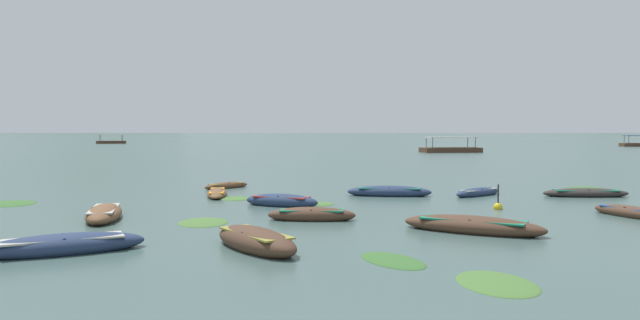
{
  "coord_description": "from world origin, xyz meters",
  "views": [
    {
      "loc": [
        0.15,
        -6.33,
        3.27
      ],
      "look_at": [
        -1.09,
        40.18,
        0.91
      ],
      "focal_mm": 32.11,
      "sensor_mm": 36.0,
      "label": 1
    }
  ],
  "objects_px": {
    "ferry_2": "(111,142)",
    "rowboat_10": "(226,186)",
    "rowboat_9": "(630,212)",
    "mooring_buoy": "(498,207)",
    "rowboat_8": "(473,226)",
    "ferry_0": "(450,149)",
    "rowboat_11": "(64,245)",
    "rowboat_4": "(256,241)",
    "rowboat_2": "(217,193)",
    "rowboat_12": "(282,201)",
    "rowboat_6": "(104,214)",
    "rowboat_7": "(478,192)",
    "rowboat_0": "(389,192)",
    "rowboat_3": "(312,215)",
    "rowboat_1": "(586,193)"
  },
  "relations": [
    {
      "from": "rowboat_9",
      "to": "rowboat_2",
      "type": "bearing_deg",
      "value": 159.3
    },
    {
      "from": "rowboat_3",
      "to": "ferry_2",
      "type": "height_order",
      "value": "ferry_2"
    },
    {
      "from": "ferry_0",
      "to": "rowboat_1",
      "type": "bearing_deg",
      "value": -95.04
    },
    {
      "from": "rowboat_2",
      "to": "rowboat_10",
      "type": "xyz_separation_m",
      "value": [
        -0.27,
        3.9,
        -0.0
      ]
    },
    {
      "from": "ferry_2",
      "to": "rowboat_3",
      "type": "bearing_deg",
      "value": -65.56
    },
    {
      "from": "rowboat_12",
      "to": "rowboat_3",
      "type": "bearing_deg",
      "value": -69.4
    },
    {
      "from": "rowboat_4",
      "to": "rowboat_12",
      "type": "height_order",
      "value": "rowboat_4"
    },
    {
      "from": "rowboat_7",
      "to": "rowboat_12",
      "type": "bearing_deg",
      "value": -156.12
    },
    {
      "from": "rowboat_6",
      "to": "rowboat_2",
      "type": "bearing_deg",
      "value": 71.08
    },
    {
      "from": "rowboat_6",
      "to": "ferry_0",
      "type": "height_order",
      "value": "ferry_0"
    },
    {
      "from": "rowboat_0",
      "to": "ferry_0",
      "type": "height_order",
      "value": "ferry_0"
    },
    {
      "from": "rowboat_10",
      "to": "rowboat_12",
      "type": "bearing_deg",
      "value": -63.08
    },
    {
      "from": "rowboat_7",
      "to": "rowboat_11",
      "type": "height_order",
      "value": "rowboat_11"
    },
    {
      "from": "rowboat_7",
      "to": "rowboat_12",
      "type": "relative_size",
      "value": 0.86
    },
    {
      "from": "mooring_buoy",
      "to": "rowboat_8",
      "type": "bearing_deg",
      "value": -113.33
    },
    {
      "from": "mooring_buoy",
      "to": "rowboat_7",
      "type": "bearing_deg",
      "value": 85.23
    },
    {
      "from": "rowboat_12",
      "to": "rowboat_0",
      "type": "bearing_deg",
      "value": 38.23
    },
    {
      "from": "rowboat_7",
      "to": "rowboat_9",
      "type": "xyz_separation_m",
      "value": [
        4.02,
        -7.01,
        0.01
      ]
    },
    {
      "from": "rowboat_2",
      "to": "ferry_0",
      "type": "distance_m",
      "value": 64.56
    },
    {
      "from": "rowboat_3",
      "to": "rowboat_1",
      "type": "bearing_deg",
      "value": 30.57
    },
    {
      "from": "rowboat_3",
      "to": "mooring_buoy",
      "type": "height_order",
      "value": "mooring_buoy"
    },
    {
      "from": "ferry_0",
      "to": "ferry_2",
      "type": "bearing_deg",
      "value": 142.26
    },
    {
      "from": "rowboat_8",
      "to": "rowboat_12",
      "type": "height_order",
      "value": "same"
    },
    {
      "from": "rowboat_8",
      "to": "ferry_2",
      "type": "distance_m",
      "value": 143.6
    },
    {
      "from": "rowboat_0",
      "to": "rowboat_2",
      "type": "relative_size",
      "value": 1.06
    },
    {
      "from": "rowboat_4",
      "to": "rowboat_7",
      "type": "distance_m",
      "value": 16.4
    },
    {
      "from": "ferry_2",
      "to": "rowboat_10",
      "type": "bearing_deg",
      "value": -65.6
    },
    {
      "from": "rowboat_8",
      "to": "ferry_2",
      "type": "xyz_separation_m",
      "value": [
        -62.9,
        129.1,
        0.24
      ]
    },
    {
      "from": "rowboat_4",
      "to": "rowboat_6",
      "type": "bearing_deg",
      "value": 140.65
    },
    {
      "from": "rowboat_9",
      "to": "mooring_buoy",
      "type": "distance_m",
      "value": 4.85
    },
    {
      "from": "rowboat_10",
      "to": "rowboat_11",
      "type": "xyz_separation_m",
      "value": [
        -1.05,
        -17.43,
        0.06
      ]
    },
    {
      "from": "rowboat_3",
      "to": "rowboat_6",
      "type": "bearing_deg",
      "value": 179.85
    },
    {
      "from": "rowboat_1",
      "to": "rowboat_7",
      "type": "xyz_separation_m",
      "value": [
        -5.27,
        0.29,
        -0.01
      ]
    },
    {
      "from": "rowboat_11",
      "to": "rowboat_4",
      "type": "bearing_deg",
      "value": 7.07
    },
    {
      "from": "rowboat_8",
      "to": "ferry_0",
      "type": "height_order",
      "value": "ferry_0"
    },
    {
      "from": "rowboat_3",
      "to": "mooring_buoy",
      "type": "distance_m",
      "value": 8.29
    },
    {
      "from": "rowboat_0",
      "to": "rowboat_7",
      "type": "bearing_deg",
      "value": 3.15
    },
    {
      "from": "rowboat_2",
      "to": "rowboat_12",
      "type": "height_order",
      "value": "rowboat_12"
    },
    {
      "from": "rowboat_9",
      "to": "ferry_2",
      "type": "relative_size",
      "value": 0.43
    },
    {
      "from": "rowboat_3",
      "to": "rowboat_11",
      "type": "bearing_deg",
      "value": -137.67
    },
    {
      "from": "rowboat_6",
      "to": "ferry_2",
      "type": "height_order",
      "value": "ferry_2"
    },
    {
      "from": "rowboat_9",
      "to": "ferry_0",
      "type": "height_order",
      "value": "ferry_0"
    },
    {
      "from": "rowboat_8",
      "to": "ferry_0",
      "type": "xyz_separation_m",
      "value": [
        13.33,
        70.09,
        0.24
      ]
    },
    {
      "from": "rowboat_4",
      "to": "rowboat_9",
      "type": "bearing_deg",
      "value": 25.4
    },
    {
      "from": "rowboat_11",
      "to": "ferry_2",
      "type": "height_order",
      "value": "ferry_2"
    },
    {
      "from": "rowboat_6",
      "to": "mooring_buoy",
      "type": "distance_m",
      "value": 15.72
    },
    {
      "from": "rowboat_9",
      "to": "mooring_buoy",
      "type": "height_order",
      "value": "mooring_buoy"
    },
    {
      "from": "rowboat_4",
      "to": "rowboat_8",
      "type": "bearing_deg",
      "value": 23.18
    },
    {
      "from": "rowboat_0",
      "to": "rowboat_1",
      "type": "bearing_deg",
      "value": -0.23
    },
    {
      "from": "rowboat_0",
      "to": "rowboat_3",
      "type": "relative_size",
      "value": 1.32
    }
  ]
}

